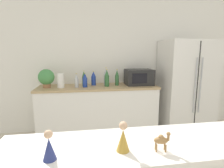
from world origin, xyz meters
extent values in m
cube|color=white|center=(0.00, 2.73, 1.27)|extent=(8.00, 0.06, 2.55)
cube|color=white|center=(-0.34, 2.40, 0.43)|extent=(2.03, 0.60, 0.87)
cube|color=tan|center=(-0.34, 2.40, 0.89)|extent=(2.06, 0.63, 0.03)
cube|color=silver|center=(1.30, 2.35, 0.85)|extent=(0.91, 0.66, 1.70)
cube|color=black|center=(1.30, 2.01, 0.85)|extent=(0.01, 0.01, 1.63)
cylinder|color=#B2B5BA|center=(1.25, 2.00, 0.93)|extent=(0.02, 0.02, 0.93)
cylinder|color=#B2B5BA|center=(1.35, 2.00, 0.93)|extent=(0.02, 0.02, 0.93)
cube|color=silver|center=(0.01, 0.33, 0.91)|extent=(2.22, 0.46, 0.03)
cylinder|color=#9E6B47|center=(-1.20, 2.38, 0.94)|extent=(0.12, 0.12, 0.08)
sphere|color=#478E4C|center=(-1.20, 2.38, 1.08)|extent=(0.26, 0.26, 0.26)
cylinder|color=white|center=(-0.96, 2.33, 1.02)|extent=(0.11, 0.11, 0.23)
cube|color=black|center=(0.41, 2.42, 1.04)|extent=(0.48, 0.36, 0.28)
cube|color=black|center=(0.36, 2.24, 1.04)|extent=(0.26, 0.01, 0.17)
cylinder|color=#B2B7BC|center=(-0.70, 2.31, 0.98)|extent=(0.07, 0.07, 0.15)
cone|color=#B2B7BC|center=(-0.70, 2.31, 1.09)|extent=(0.06, 0.06, 0.08)
cylinder|color=gold|center=(-0.70, 2.31, 1.14)|extent=(0.02, 0.02, 0.01)
cylinder|color=#2D6033|center=(-0.58, 2.42, 0.99)|extent=(0.06, 0.06, 0.17)
cone|color=#2D6033|center=(-0.58, 2.42, 1.12)|extent=(0.06, 0.06, 0.09)
cylinder|color=gold|center=(-0.58, 2.42, 1.17)|extent=(0.02, 0.02, 0.01)
cylinder|color=#B2B7BC|center=(-0.19, 2.45, 1.00)|extent=(0.08, 0.08, 0.20)
cone|color=#B2B7BC|center=(-0.19, 2.45, 1.16)|extent=(0.08, 0.08, 0.11)
cylinder|color=gold|center=(-0.19, 2.45, 1.22)|extent=(0.03, 0.03, 0.01)
cylinder|color=navy|center=(-0.57, 2.33, 0.98)|extent=(0.08, 0.08, 0.15)
cone|color=navy|center=(-0.57, 2.33, 1.10)|extent=(0.08, 0.08, 0.08)
cylinder|color=gold|center=(-0.57, 2.33, 1.14)|extent=(0.03, 0.03, 0.01)
cylinder|color=#2D6033|center=(0.00, 2.41, 0.99)|extent=(0.07, 0.07, 0.18)
cone|color=#2D6033|center=(0.00, 2.41, 1.13)|extent=(0.06, 0.06, 0.10)
cylinder|color=gold|center=(0.00, 2.41, 1.18)|extent=(0.02, 0.02, 0.01)
cylinder|color=navy|center=(-0.41, 2.49, 0.98)|extent=(0.08, 0.08, 0.16)
cone|color=navy|center=(-0.41, 2.49, 1.11)|extent=(0.08, 0.08, 0.09)
cylinder|color=gold|center=(-0.41, 2.49, 1.16)|extent=(0.03, 0.03, 0.01)
cylinder|color=#2D6033|center=(-0.19, 2.34, 0.99)|extent=(0.08, 0.08, 0.18)
cone|color=#2D6033|center=(-0.19, 2.34, 1.14)|extent=(0.08, 0.08, 0.10)
cylinder|color=gold|center=(-0.19, 2.34, 1.19)|extent=(0.03, 0.03, 0.01)
ellipsoid|color=olive|center=(-0.15, 0.23, 0.99)|extent=(0.08, 0.05, 0.04)
sphere|color=olive|center=(-0.15, 0.23, 1.00)|extent=(0.03, 0.03, 0.03)
cylinder|color=olive|center=(-0.11, 0.22, 1.00)|extent=(0.01, 0.01, 0.04)
sphere|color=olive|center=(-0.11, 0.22, 1.02)|extent=(0.02, 0.02, 0.02)
cylinder|color=olive|center=(-0.13, 0.23, 0.94)|extent=(0.01, 0.01, 0.04)
cylinder|color=olive|center=(-0.13, 0.21, 0.94)|extent=(0.01, 0.01, 0.04)
cylinder|color=olive|center=(-0.17, 0.24, 0.94)|extent=(0.01, 0.01, 0.04)
cylinder|color=olive|center=(-0.18, 0.22, 0.94)|extent=(0.01, 0.01, 0.04)
cone|color=#B28933|center=(-0.36, 0.26, 0.99)|extent=(0.07, 0.07, 0.13)
sphere|color=tan|center=(-0.36, 0.26, 1.07)|extent=(0.05, 0.05, 0.05)
cone|color=navy|center=(-0.75, 0.24, 0.98)|extent=(0.07, 0.07, 0.12)
sphere|color=tan|center=(-0.75, 0.24, 1.06)|extent=(0.04, 0.04, 0.04)
camera|label=1|loc=(-0.56, -0.62, 1.46)|focal=28.00mm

